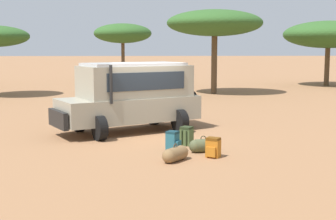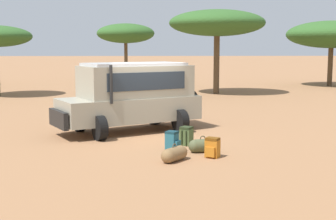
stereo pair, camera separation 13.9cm
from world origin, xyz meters
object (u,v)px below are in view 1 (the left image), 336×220
backpack_near_rear_wheel (173,142)px  acacia_tree_centre_back (123,34)px  duffel_bag_soft_canvas (175,154)px  safari_vehicle (132,95)px  duffel_bag_low_black_case (203,146)px  backpack_cluster_center (213,148)px  acacia_tree_right_mid (215,23)px  backpack_beside_front_wheel (187,136)px  acacia_tree_far_right (328,35)px

backpack_near_rear_wheel → acacia_tree_centre_back: (-2.53, 29.59, 3.94)m
duffel_bag_soft_canvas → safari_vehicle: bearing=105.2°
backpack_near_rear_wheel → duffel_bag_low_black_case: bearing=1.7°
backpack_cluster_center → acacia_tree_right_mid: (2.77, 17.72, 4.25)m
backpack_near_rear_wheel → acacia_tree_centre_back: size_ratio=0.12×
backpack_beside_front_wheel → backpack_near_rear_wheel: backpack_near_rear_wheel is taller
safari_vehicle → backpack_beside_front_wheel: safari_vehicle is taller
backpack_near_rear_wheel → duffel_bag_soft_canvas: backpack_near_rear_wheel is taller
backpack_cluster_center → acacia_tree_right_mid: acacia_tree_right_mid is taller
backpack_beside_front_wheel → backpack_cluster_center: backpack_beside_front_wheel is taller
acacia_tree_centre_back → acacia_tree_right_mid: 14.03m
safari_vehicle → acacia_tree_far_right: bearing=52.6°
backpack_near_rear_wheel → acacia_tree_centre_back: acacia_tree_centre_back is taller
acacia_tree_far_right → safari_vehicle: bearing=-127.4°
backpack_beside_front_wheel → duffel_bag_low_black_case: 1.06m
safari_vehicle → acacia_tree_centre_back: acacia_tree_centre_back is taller
acacia_tree_right_mid → duffel_bag_soft_canvas: bearing=-101.9°
acacia_tree_right_mid → acacia_tree_far_right: 11.41m
backpack_cluster_center → acacia_tree_right_mid: size_ratio=0.09×
acacia_tree_centre_back → backpack_beside_front_wheel: bearing=-84.0°
duffel_bag_low_black_case → acacia_tree_centre_back: bearing=96.6°
acacia_tree_centre_back → backpack_near_rear_wheel: bearing=-85.1°
backpack_beside_front_wheel → backpack_near_rear_wheel: size_ratio=0.93×
backpack_beside_front_wheel → acacia_tree_centre_back: bearing=96.0°
safari_vehicle → backpack_cluster_center: 4.83m
acacia_tree_right_mid → acacia_tree_centre_back: bearing=116.9°
acacia_tree_far_right → duffel_bag_low_black_case: bearing=-119.1°
safari_vehicle → acacia_tree_right_mid: (5.05, 13.58, 3.22)m
backpack_near_rear_wheel → duffel_bag_soft_canvas: 1.01m
backpack_cluster_center → backpack_beside_front_wheel: bearing=108.8°
backpack_near_rear_wheel → safari_vehicle: bearing=109.3°
duffel_bag_soft_canvas → acacia_tree_far_right: 27.78m
duffel_bag_low_black_case → backpack_near_rear_wheel: bearing=-178.3°
safari_vehicle → backpack_near_rear_wheel: safari_vehicle is taller
acacia_tree_right_mid → backpack_cluster_center: bearing=-98.9°
acacia_tree_centre_back → acacia_tree_far_right: acacia_tree_centre_back is taller
backpack_cluster_center → backpack_near_rear_wheel: bearing=149.2°
backpack_near_rear_wheel → duffel_bag_soft_canvas: bearing=-90.1°
backpack_cluster_center → duffel_bag_soft_canvas: bearing=-160.6°
backpack_cluster_center → duffel_bag_low_black_case: backpack_cluster_center is taller
safari_vehicle → duffel_bag_soft_canvas: 4.80m
safari_vehicle → duffel_bag_low_black_case: bearing=-58.9°
backpack_beside_front_wheel → duffel_bag_low_black_case: (0.37, -0.99, -0.09)m
backpack_beside_front_wheel → backpack_cluster_center: bearing=-71.2°
backpack_cluster_center → acacia_tree_centre_back: acacia_tree_centre_back is taller
acacia_tree_far_right → backpack_near_rear_wheel: bearing=-120.7°
acacia_tree_centre_back → acacia_tree_far_right: (16.15, -6.69, -0.26)m
acacia_tree_centre_back → acacia_tree_far_right: size_ratio=0.74×
acacia_tree_centre_back → acacia_tree_right_mid: (6.35, -12.50, 0.28)m
duffel_bag_soft_canvas → acacia_tree_centre_back: acacia_tree_centre_back is taller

